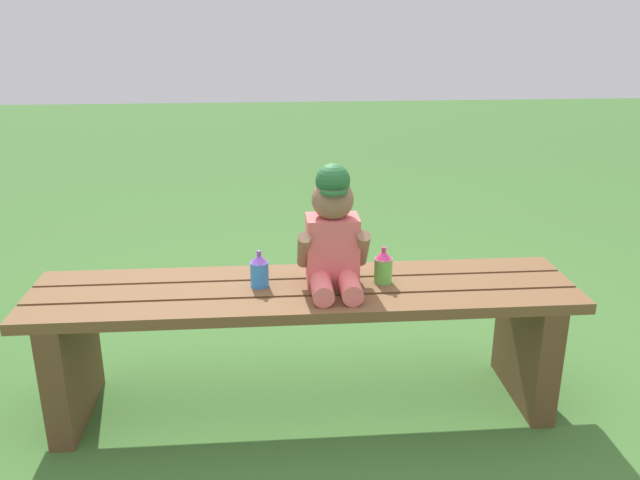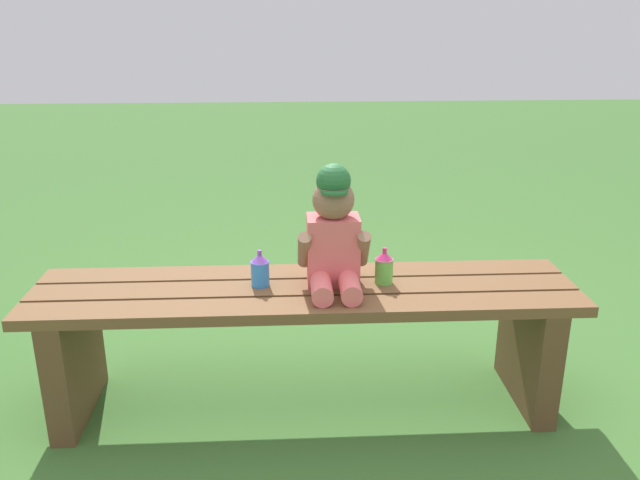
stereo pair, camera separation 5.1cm
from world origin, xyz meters
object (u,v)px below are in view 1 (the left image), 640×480
(park_bench, at_px, (305,324))
(child_figure, at_px, (333,234))
(sippy_cup_right, at_px, (383,266))
(sippy_cup_left, at_px, (259,270))

(park_bench, height_order, child_figure, child_figure)
(park_bench, distance_m, sippy_cup_right, 0.33)
(park_bench, bearing_deg, sippy_cup_left, 172.64)
(park_bench, distance_m, child_figure, 0.33)
(park_bench, xyz_separation_m, sippy_cup_left, (-0.15, 0.02, 0.19))
(sippy_cup_right, bearing_deg, sippy_cup_left, 180.00)
(child_figure, distance_m, sippy_cup_left, 0.27)
(park_bench, bearing_deg, sippy_cup_right, 4.10)
(park_bench, relative_size, child_figure, 4.43)
(sippy_cup_right, bearing_deg, park_bench, -175.90)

